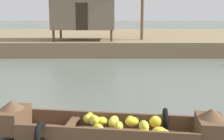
{
  "coord_description": "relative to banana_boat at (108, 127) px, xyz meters",
  "views": [
    {
      "loc": [
        1.4,
        -2.38,
        2.74
      ],
      "look_at": [
        1.43,
        6.35,
        1.06
      ],
      "focal_mm": 45.04,
      "sensor_mm": 36.0,
      "label": 1
    }
  ],
  "objects": [
    {
      "name": "riverbank_strip",
      "position": [
        -1.33,
        22.25,
        0.22
      ],
      "size": [
        160.0,
        20.0,
        1.03
      ],
      "primitive_type": "cube",
      "color": "#7F6B4C",
      "rests_on": "ground"
    },
    {
      "name": "ground_plane",
      "position": [
        -1.33,
        6.45,
        -0.29
      ],
      "size": [
        300.0,
        300.0,
        0.0
      ],
      "primitive_type": "plane",
      "color": "#596056"
    },
    {
      "name": "banana_boat",
      "position": [
        0.0,
        0.0,
        0.0
      ],
      "size": [
        5.11,
        1.6,
        0.83
      ],
      "color": "brown",
      "rests_on": "ground"
    },
    {
      "name": "stilt_house_mid_right",
      "position": [
        -1.95,
        14.68,
        2.92
      ],
      "size": [
        5.05,
        3.65,
        4.1
      ],
      "color": "#4C3826",
      "rests_on": "riverbank_strip"
    }
  ]
}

